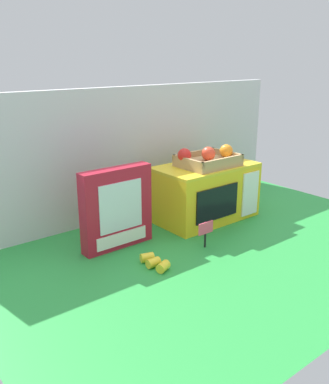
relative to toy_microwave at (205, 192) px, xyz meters
The scene contains 7 objects.
ground_plane 0.22m from the toy_microwave, behind, with size 1.70×1.70×0.00m, color green.
display_back_panel 0.35m from the toy_microwave, 126.74° to the left, with size 1.61×0.03×0.56m, color silver.
toy_microwave is the anchor object (origin of this frame).
food_groups_crate 0.15m from the toy_microwave, 102.84° to the right, with size 0.25×0.18×0.08m.
cookie_set_box 0.46m from the toy_microwave, behind, with size 0.28×0.06×0.30m.
price_sign 0.31m from the toy_microwave, 133.37° to the right, with size 0.07×0.01×0.10m.
loose_toy_banana 0.51m from the toy_microwave, 153.50° to the right, with size 0.06×0.13×0.03m.
Camera 1 is at (-1.05, -1.28, 0.68)m, focal length 40.02 mm.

